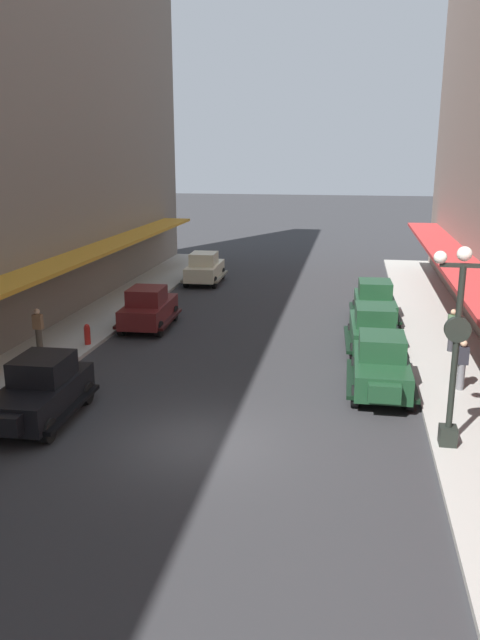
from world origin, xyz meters
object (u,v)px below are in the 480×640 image
(parked_car_1, at_px, (375,301))
(parked_car_4, at_px, (149,307))
(parked_car_2, at_px, (41,389))
(parked_car_3, at_px, (205,267))
(parked_car_0, at_px, (374,327))
(pedestrian_2, at_px, (38,329))
(parked_car_5, at_px, (381,364))
(pedestrian_3, at_px, (462,364))
(lamp_post_with_clock, at_px, (457,340))
(pedestrian_4, at_px, (452,330))
(fire_hydrant, at_px, (87,334))

(parked_car_1, height_order, parked_car_4, same)
(parked_car_2, xyz_separation_m, parked_car_3, (0.15, 19.84, 0.00))
(parked_car_0, bearing_deg, parked_car_3, 129.18)
(pedestrian_2, bearing_deg, parked_car_5, -7.78)
(parked_car_2, distance_m, pedestrian_2, 6.39)
(parked_car_1, xyz_separation_m, pedestrian_3, (2.47, -8.56, 0.05))
(parked_car_1, bearing_deg, parked_car_3, 143.49)
(lamp_post_with_clock, height_order, pedestrian_3, lamp_post_with_clock)
(parked_car_0, relative_size, pedestrian_4, 2.63)
(parked_car_1, distance_m, lamp_post_with_clock, 12.97)
(parked_car_3, distance_m, pedestrian_2, 14.53)
(parked_car_5, distance_m, pedestrian_4, 5.20)
(parked_car_1, distance_m, pedestrian_4, 5.23)
(pedestrian_2, distance_m, pedestrian_4, 15.66)
(lamp_post_with_clock, bearing_deg, parked_car_4, 138.70)
(parked_car_1, bearing_deg, pedestrian_4, -58.36)
(parked_car_0, bearing_deg, parked_car_4, 170.24)
(fire_hydrant, bearing_deg, parked_car_4, 65.52)
(fire_hydrant, bearing_deg, parked_car_3, 82.77)
(lamp_post_with_clock, bearing_deg, parked_car_5, 112.04)
(parked_car_3, xyz_separation_m, lamp_post_with_clock, (11.09, -19.79, 2.04))
(parked_car_1, height_order, parked_car_5, same)
(parked_car_0, bearing_deg, pedestrian_3, -57.38)
(parked_car_0, distance_m, fire_hydrant, 11.18)
(parked_car_5, bearing_deg, parked_car_1, 89.78)
(parked_car_2, height_order, parked_car_4, same)
(parked_car_5, bearing_deg, parked_car_3, 120.88)
(parked_car_2, relative_size, pedestrian_3, 2.62)
(parked_car_0, height_order, pedestrian_2, parked_car_0)
(parked_car_5, height_order, pedestrian_3, parked_car_5)
(parked_car_0, distance_m, parked_car_2, 12.65)
(parked_car_2, height_order, parked_car_3, same)
(fire_hydrant, xyz_separation_m, pedestrian_3, (13.69, -2.53, 0.43))
(parked_car_1, height_order, parked_car_3, same)
(lamp_post_with_clock, bearing_deg, fire_hydrant, 152.35)
(fire_hydrant, bearing_deg, pedestrian_2, -143.82)
(parked_car_5, height_order, pedestrian_4, parked_car_5)
(parked_car_2, bearing_deg, pedestrian_2, 117.87)
(lamp_post_with_clock, relative_size, pedestrian_3, 3.15)
(parked_car_0, distance_m, lamp_post_with_clock, 8.68)
(parked_car_2, bearing_deg, fire_hydrant, 102.69)
(parked_car_0, relative_size, parked_car_4, 1.00)
(parked_car_3, bearing_deg, fire_hydrant, -97.23)
(parked_car_5, relative_size, lamp_post_with_clock, 0.83)
(parked_car_4, distance_m, pedestrian_4, 12.59)
(parked_car_3, xyz_separation_m, pedestrian_2, (-3.14, -14.19, 0.05))
(parked_car_4, distance_m, fire_hydrant, 3.57)
(parked_car_3, bearing_deg, parked_car_0, -50.82)
(lamp_post_with_clock, relative_size, pedestrian_4, 3.15)
(parked_car_2, relative_size, pedestrian_4, 2.62)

